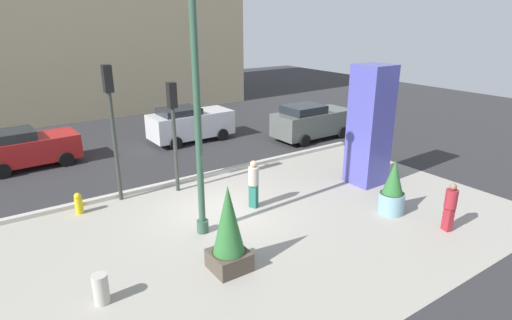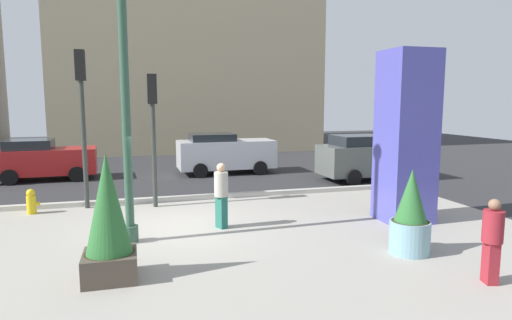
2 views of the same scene
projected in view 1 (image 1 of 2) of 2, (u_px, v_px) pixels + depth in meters
ground_plane at (174, 176)px, 17.37m from camera, size 60.00×60.00×0.00m
plaza_pavement at (255, 234)px, 12.70m from camera, size 18.00×10.00×0.02m
curb_strip at (183, 180)px, 16.66m from camera, size 18.00×0.24×0.16m
lamp_post at (198, 117)px, 11.63m from camera, size 0.44×0.44×7.43m
art_pillar_blue at (370, 126)px, 15.93m from camera, size 1.27×1.27×4.65m
potted_plant_near_left at (392, 190)px, 13.81m from camera, size 0.87×0.87×1.86m
potted_plant_near_right at (229, 231)px, 10.59m from camera, size 0.96×0.96×2.38m
fire_hydrant at (79, 203)px, 13.92m from camera, size 0.36×0.26×0.75m
concrete_bollard at (101, 289)px, 9.53m from camera, size 0.36×0.36×0.75m
traffic_light_corner at (173, 119)px, 14.98m from camera, size 0.28×0.42×4.11m
traffic_light_far_side at (111, 112)px, 14.04m from camera, size 0.28×0.42×4.81m
car_passing_lane at (311, 121)px, 22.36m from camera, size 4.45×2.14×1.90m
car_curb_west at (190, 123)px, 21.97m from camera, size 4.39×2.13×1.85m
car_intersection at (27, 148)px, 18.13m from camera, size 4.08×2.21×1.72m
pedestrian_crossing at (450, 205)px, 12.64m from camera, size 0.45×0.45×1.57m
pedestrian_by_curb at (254, 182)px, 14.18m from camera, size 0.48×0.48×1.72m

